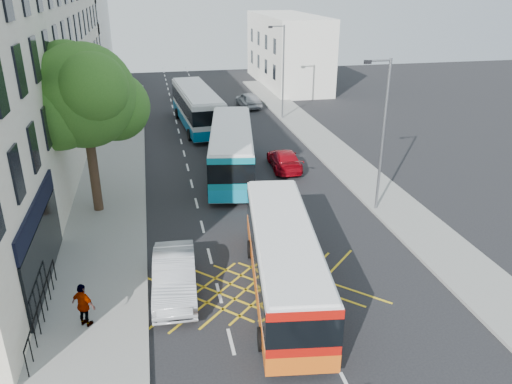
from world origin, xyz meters
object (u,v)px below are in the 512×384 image
bus_near (284,259)px  pedestrian_far (84,305)px  red_hatchback (284,159)px  bus_far (197,107)px  parked_car_silver (175,276)px  distant_car_grey (188,93)px  distant_car_silver (249,100)px  street_tree (83,97)px  lamp_far (282,67)px  bus_mid (232,149)px  lamp_near (382,129)px

bus_near → pedestrian_far: bearing=-166.1°
red_hatchback → bus_far: bearing=-65.4°
parked_car_silver → bus_near: bearing=-7.7°
bus_far → distant_car_grey: bus_far is taller
parked_car_silver → distant_car_grey: bearing=87.5°
distant_car_silver → street_tree: bearing=53.9°
bus_near → distant_car_silver: bearing=89.2°
lamp_far → distant_car_silver: lamp_far is taller
red_hatchback → distant_car_silver: distant_car_silver is taller
bus_far → lamp_far: bearing=3.1°
bus_mid → pedestrian_far: (-7.72, -14.42, -0.65)m
lamp_far → distant_car_grey: size_ratio=1.65×
street_tree → distant_car_grey: size_ratio=1.82×
lamp_far → red_hatchback: 13.54m
parked_car_silver → distant_car_silver: parked_car_silver is taller
bus_far → distant_car_silver: bus_far is taller
parked_car_silver → distant_car_silver: (9.10, 30.77, -0.04)m
lamp_near → distant_car_grey: (-7.57, 29.93, -3.94)m
bus_mid → street_tree: bearing=-142.5°
street_tree → bus_near: street_tree is taller
lamp_near → pedestrian_far: 16.48m
street_tree → pedestrian_far: street_tree is taller
street_tree → bus_far: bearing=66.3°
parked_car_silver → distant_car_grey: 35.70m
pedestrian_far → distant_car_grey: bearing=-64.2°
lamp_far → distant_car_grey: 13.09m
pedestrian_far → bus_mid: bearing=-82.0°
street_tree → bus_mid: 10.23m
bus_far → bus_mid: bearing=-89.2°
bus_mid → pedestrian_far: size_ratio=6.71×
bus_far → pedestrian_far: 27.08m
street_tree → bus_mid: bearing=27.9°
lamp_near → pedestrian_far: lamp_near is taller
street_tree → lamp_far: size_ratio=1.10×
bus_mid → red_hatchback: 3.71m
bus_far → distant_car_silver: size_ratio=2.69×
bus_far → parked_car_silver: 24.88m
lamp_near → bus_near: lamp_near is taller
street_tree → red_hatchback: 13.67m
red_hatchback → bus_mid: bearing=6.4°
street_tree → distant_car_grey: 28.45m
bus_near → bus_far: size_ratio=0.88×
street_tree → distant_car_silver: street_tree is taller
pedestrian_far → lamp_far: bearing=-81.7°
lamp_near → parked_car_silver: 13.00m
bus_near → distant_car_silver: (4.84, 31.58, -0.76)m
lamp_near → street_tree: bearing=168.6°
distant_car_silver → bus_near: bearing=74.9°
bus_mid → bus_far: (-1.01, 11.80, 0.07)m
street_tree → red_hatchback: (11.63, 4.47, -5.65)m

